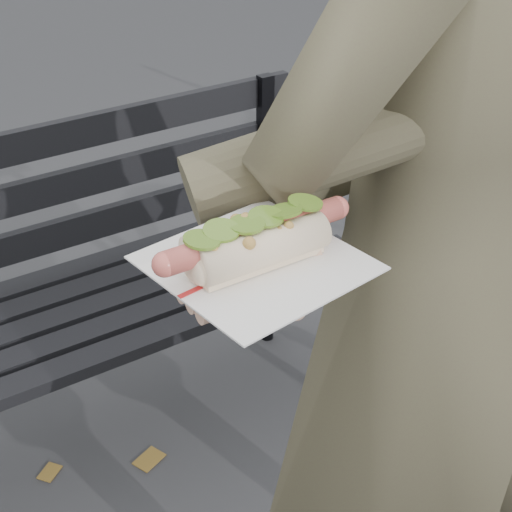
{
  "coord_description": "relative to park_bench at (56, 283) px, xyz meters",
  "views": [
    {
      "loc": [
        -0.4,
        -0.56,
        1.6
      ],
      "look_at": [
        -0.05,
        -0.0,
        1.18
      ],
      "focal_mm": 55.0,
      "sensor_mm": 36.0,
      "label": 1
    }
  ],
  "objects": [
    {
      "name": "park_bench",
      "position": [
        0.0,
        0.0,
        0.0
      ],
      "size": [
        1.5,
        0.44,
        0.88
      ],
      "color": "black",
      "rests_on": "ground"
    },
    {
      "name": "held_hotdog",
      "position": [
        0.1,
        -0.96,
        0.69
      ],
      "size": [
        0.62,
        0.32,
        0.2
      ],
      "color": "brown"
    },
    {
      "name": "person",
      "position": [
        0.29,
        -0.92,
        0.41
      ],
      "size": [
        0.73,
        0.53,
        1.88
      ],
      "primitive_type": "imported",
      "rotation": [
        0.0,
        0.0,
        3.27
      ],
      "color": "brown",
      "rests_on": "ground"
    }
  ]
}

